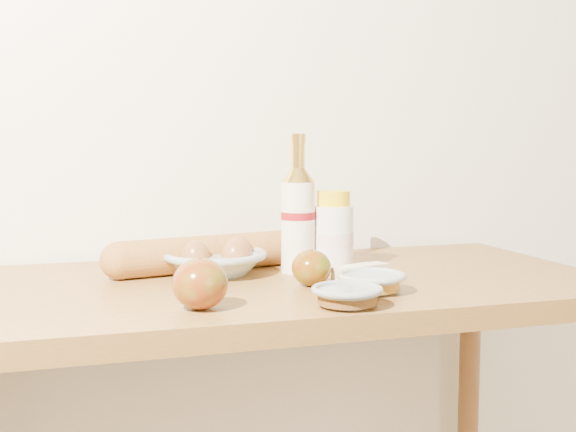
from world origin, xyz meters
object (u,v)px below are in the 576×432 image
at_px(cream_bottle, 333,234).
at_px(baguette, 209,253).
at_px(bourbon_bottle, 298,216).
at_px(egg_bowl, 215,260).
at_px(table, 283,344).

xyz_separation_m(cream_bottle, baguette, (-0.24, 0.06, -0.04)).
bearing_deg(bourbon_bottle, baguette, 136.21).
height_order(cream_bottle, egg_bowl, cream_bottle).
bearing_deg(egg_bowl, cream_bottle, -6.27).
relative_size(bourbon_bottle, baguette, 0.62).
xyz_separation_m(bourbon_bottle, cream_bottle, (0.07, -0.00, -0.04)).
bearing_deg(baguette, table, -56.25).
distance_m(egg_bowl, baguette, 0.04).
distance_m(table, egg_bowl, 0.21).
xyz_separation_m(bourbon_bottle, baguette, (-0.16, 0.06, -0.07)).
distance_m(cream_bottle, egg_bowl, 0.24).
xyz_separation_m(table, baguette, (-0.12, 0.12, 0.16)).
height_order(bourbon_bottle, egg_bowl, bourbon_bottle).
bearing_deg(baguette, egg_bowl, -95.13).
height_order(table, bourbon_bottle, bourbon_bottle).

